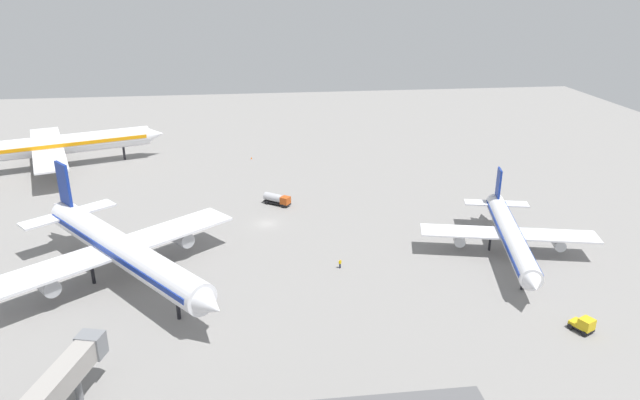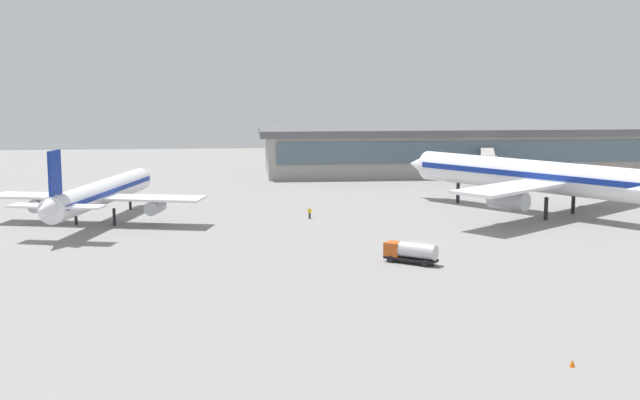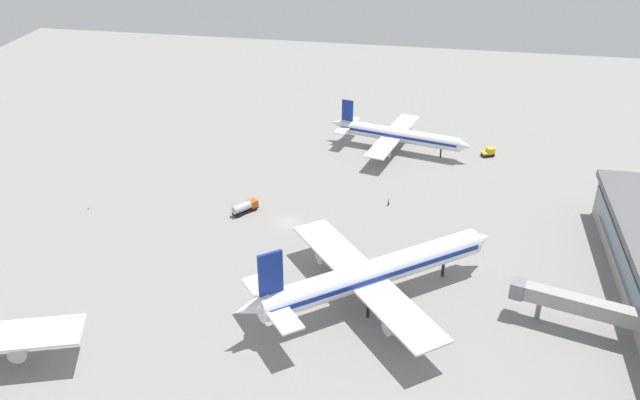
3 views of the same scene
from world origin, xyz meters
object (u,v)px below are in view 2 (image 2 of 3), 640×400
at_px(airplane_distant, 544,177).
at_px(safety_cone_near_gate, 572,363).
at_px(baggage_tug, 120,192).
at_px(ground_crew_worker, 310,213).
at_px(fuel_truck, 411,252).
at_px(airplane_taxiing, 100,193).

height_order(airplane_distant, safety_cone_near_gate, airplane_distant).
distance_m(baggage_tug, safety_cone_near_gate, 102.49).
bearing_deg(baggage_tug, safety_cone_near_gate, -178.81).
xyz_separation_m(baggage_tug, ground_crew_worker, (-31.86, 23.78, -0.31)).
xyz_separation_m(airplane_distant, baggage_tug, (68.65, -23.62, -4.84)).
bearing_deg(fuel_truck, baggage_tug, -16.22).
relative_size(airplane_distant, ground_crew_worker, 27.16).
relative_size(airplane_taxiing, fuel_truck, 6.39).
bearing_deg(airplane_taxiing, baggage_tug, 14.67).
relative_size(airplane_taxiing, safety_cone_near_gate, 65.72).
distance_m(airplane_distant, baggage_tug, 72.76).
distance_m(fuel_truck, safety_cone_near_gate, 36.24).
distance_m(fuel_truck, ground_crew_worker, 33.10).
xyz_separation_m(airplane_taxiing, fuel_truck, (-40.60, 31.06, -3.02)).
height_order(baggage_tug, safety_cone_near_gate, baggage_tug).
xyz_separation_m(fuel_truck, safety_cone_near_gate, (-5.23, 35.84, -1.09)).
xyz_separation_m(baggage_tug, safety_cone_near_gate, (-46.45, 91.36, -0.86)).
bearing_deg(fuel_truck, airplane_distant, -93.49).
xyz_separation_m(airplane_taxiing, baggage_tug, (0.61, -24.46, -3.25)).
distance_m(airplane_taxiing, safety_cone_near_gate, 81.20).
distance_m(airplane_taxiing, baggage_tug, 24.68).
bearing_deg(fuel_truck, safety_cone_near_gate, 135.50).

